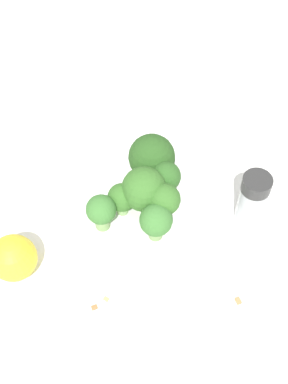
# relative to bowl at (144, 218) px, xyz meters

# --- Properties ---
(ground_plane) EXTENTS (3.00, 3.00, 0.00)m
(ground_plane) POSITION_rel_bowl_xyz_m (0.00, 0.00, -0.02)
(ground_plane) COLOR white
(bowl) EXTENTS (0.17, 0.17, 0.05)m
(bowl) POSITION_rel_bowl_xyz_m (0.00, 0.00, 0.00)
(bowl) COLOR white
(bowl) RESTS_ON ground_plane
(broccoli_floret_0) EXTENTS (0.04, 0.04, 0.05)m
(broccoli_floret_0) POSITION_rel_bowl_xyz_m (0.02, -0.01, 0.06)
(broccoli_floret_0) COLOR #84AD66
(broccoli_floret_0) RESTS_ON bowl
(broccoli_floret_1) EXTENTS (0.05, 0.05, 0.06)m
(broccoli_floret_1) POSITION_rel_bowl_xyz_m (0.00, -0.00, 0.06)
(broccoli_floret_1) COLOR #8EB770
(broccoli_floret_1) RESTS_ON bowl
(broccoli_floret_2) EXTENTS (0.05, 0.05, 0.06)m
(broccoli_floret_2) POSITION_rel_bowl_xyz_m (0.00, 0.05, 0.05)
(broccoli_floret_2) COLOR #7A9E5B
(broccoli_floret_2) RESTS_ON bowl
(broccoli_floret_3) EXTENTS (0.03, 0.03, 0.05)m
(broccoli_floret_3) POSITION_rel_bowl_xyz_m (-0.04, -0.03, 0.05)
(broccoli_floret_3) COLOR #7A9E5B
(broccoli_floret_3) RESTS_ON bowl
(broccoli_floret_4) EXTENTS (0.03, 0.03, 0.04)m
(broccoli_floret_4) POSITION_rel_bowl_xyz_m (-0.02, -0.01, 0.05)
(broccoli_floret_4) COLOR #8EB770
(broccoli_floret_4) RESTS_ON bowl
(broccoli_floret_5) EXTENTS (0.03, 0.03, 0.05)m
(broccoli_floret_5) POSITION_rel_bowl_xyz_m (0.02, 0.02, 0.05)
(broccoli_floret_5) COLOR #84AD66
(broccoli_floret_5) RESTS_ON bowl
(broccoli_floret_6) EXTENTS (0.04, 0.04, 0.05)m
(broccoli_floret_6) POSITION_rel_bowl_xyz_m (0.02, -0.03, 0.05)
(broccoli_floret_6) COLOR #7A9E5B
(broccoli_floret_6) RESTS_ON bowl
(pepper_shaker) EXTENTS (0.03, 0.03, 0.08)m
(pepper_shaker) POSITION_rel_bowl_xyz_m (0.12, 0.04, 0.02)
(pepper_shaker) COLOR #B2B7BC
(pepper_shaker) RESTS_ON ground_plane
(lemon_wedge) EXTENTS (0.05, 0.05, 0.05)m
(lemon_wedge) POSITION_rel_bowl_xyz_m (-0.13, -0.08, 0.00)
(lemon_wedge) COLOR yellow
(lemon_wedge) RESTS_ON ground_plane
(almond_crumb_0) EXTENTS (0.01, 0.01, 0.01)m
(almond_crumb_0) POSITION_rel_bowl_xyz_m (-0.04, -0.11, -0.02)
(almond_crumb_0) COLOR olive
(almond_crumb_0) RESTS_ON ground_plane
(almond_crumb_1) EXTENTS (0.01, 0.01, 0.01)m
(almond_crumb_1) POSITION_rel_bowl_xyz_m (-0.03, -0.10, -0.02)
(almond_crumb_1) COLOR tan
(almond_crumb_1) RESTS_ON ground_plane
(almond_crumb_2) EXTENTS (0.01, 0.01, 0.01)m
(almond_crumb_2) POSITION_rel_bowl_xyz_m (0.12, -0.08, -0.02)
(almond_crumb_2) COLOR #AD7F4C
(almond_crumb_2) RESTS_ON ground_plane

